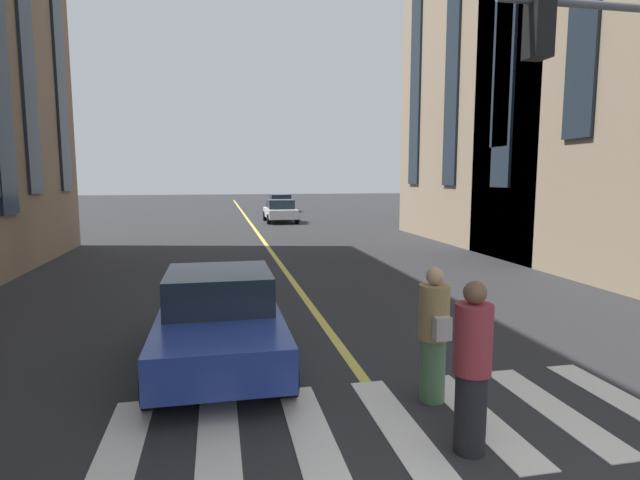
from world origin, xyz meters
TOP-DOWN VIEW (x-y plane):
  - lane_centre_line at (20.00, 0.00)m, footprint 80.00×0.16m
  - crosswalk_marking at (3.45, -0.00)m, footprint 2.40×6.45m
  - car_white_parked_b at (29.34, -1.87)m, footprint 3.90×1.89m
  - car_blue_mid at (39.48, -3.10)m, footprint 4.40×1.95m
  - car_blue_parked_a at (5.79, 1.95)m, footprint 3.90×1.89m
  - pedestrian_near at (2.77, -0.53)m, footprint 0.38×0.38m
  - pedestrian_companion at (3.96, -0.65)m, footprint 0.50×0.38m
  - building_right_near at (17.73, -13.64)m, footprint 11.56×12.41m

SIDE VIEW (x-z plane):
  - lane_centre_line at x=20.00m, z-range 0.00..0.01m
  - crosswalk_marking at x=3.45m, z-range 0.00..0.01m
  - car_white_parked_b at x=29.34m, z-range 0.00..1.40m
  - car_blue_parked_a at x=5.79m, z-range 0.00..1.40m
  - car_blue_mid at x=39.48m, z-range 0.02..1.39m
  - pedestrian_companion at x=3.96m, z-range 0.00..1.72m
  - pedestrian_near at x=2.77m, z-range 0.00..1.79m
  - building_right_near at x=17.73m, z-range 0.00..17.51m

